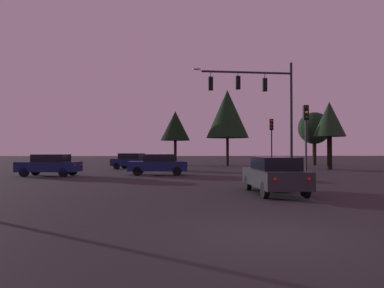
# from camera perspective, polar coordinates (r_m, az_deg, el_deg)

# --- Properties ---
(ground_plane) EXTENTS (168.00, 168.00, 0.00)m
(ground_plane) POSITION_cam_1_polar(r_m,az_deg,el_deg) (31.72, 0.77, -4.31)
(ground_plane) COLOR #262326
(ground_plane) RESTS_ON ground
(traffic_signal_mast_arm) EXTENTS (6.92, 0.68, 7.86)m
(traffic_signal_mast_arm) POSITION_cam_1_polar(r_m,az_deg,el_deg) (24.30, 11.42, 7.58)
(traffic_signal_mast_arm) COLOR #232326
(traffic_signal_mast_arm) RESTS_ON ground
(traffic_light_corner_left) EXTENTS (0.34, 0.37, 4.35)m
(traffic_light_corner_left) POSITION_cam_1_polar(r_m,az_deg,el_deg) (28.79, 12.97, 1.52)
(traffic_light_corner_left) COLOR #232326
(traffic_light_corner_left) RESTS_ON ground
(traffic_light_corner_right) EXTENTS (0.30, 0.35, 4.52)m
(traffic_light_corner_right) POSITION_cam_1_polar(r_m,az_deg,el_deg) (21.91, 18.27, 2.65)
(traffic_light_corner_right) COLOR #232326
(traffic_light_corner_right) RESTS_ON ground
(car_nearside_lane) EXTENTS (1.83, 4.29, 1.52)m
(car_nearside_lane) POSITION_cam_1_polar(r_m,az_deg,el_deg) (14.72, 13.41, -4.91)
(car_nearside_lane) COLOR #232328
(car_nearside_lane) RESTS_ON ground
(car_crossing_left) EXTENTS (4.30, 1.86, 1.52)m
(car_crossing_left) POSITION_cam_1_polar(r_m,az_deg,el_deg) (25.30, -5.57, -3.32)
(car_crossing_left) COLOR #0F1947
(car_crossing_left) RESTS_ON ground
(car_crossing_right) EXTENTS (4.32, 2.17, 1.52)m
(car_crossing_right) POSITION_cam_1_polar(r_m,az_deg,el_deg) (26.08, -22.42, -3.18)
(car_crossing_right) COLOR #0F1947
(car_crossing_right) RESTS_ON ground
(car_far_lane) EXTENTS (4.28, 2.93, 1.52)m
(car_far_lane) POSITION_cam_1_polar(r_m,az_deg,el_deg) (33.71, -9.77, -2.76)
(car_far_lane) COLOR #0F1947
(car_far_lane) RESTS_ON ground
(tree_behind_sign) EXTENTS (2.96, 2.96, 6.40)m
(tree_behind_sign) POSITION_cam_1_polar(r_m,az_deg,el_deg) (35.06, 21.70, 3.73)
(tree_behind_sign) COLOR black
(tree_behind_sign) RESTS_ON ground
(tree_left_far) EXTENTS (4.94, 4.94, 8.86)m
(tree_left_far) POSITION_cam_1_polar(r_m,az_deg,el_deg) (40.60, 5.86, 4.96)
(tree_left_far) COLOR black
(tree_left_far) RESTS_ON ground
(tree_center_horizon) EXTENTS (3.88, 3.88, 6.47)m
(tree_center_horizon) POSITION_cam_1_polar(r_m,az_deg,el_deg) (44.83, 19.50, 2.44)
(tree_center_horizon) COLOR black
(tree_center_horizon) RESTS_ON ground
(tree_right_cluster) EXTENTS (3.53, 3.53, 6.52)m
(tree_right_cluster) POSITION_cam_1_polar(r_m,az_deg,el_deg) (41.49, -2.77, 2.98)
(tree_right_cluster) COLOR black
(tree_right_cluster) RESTS_ON ground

